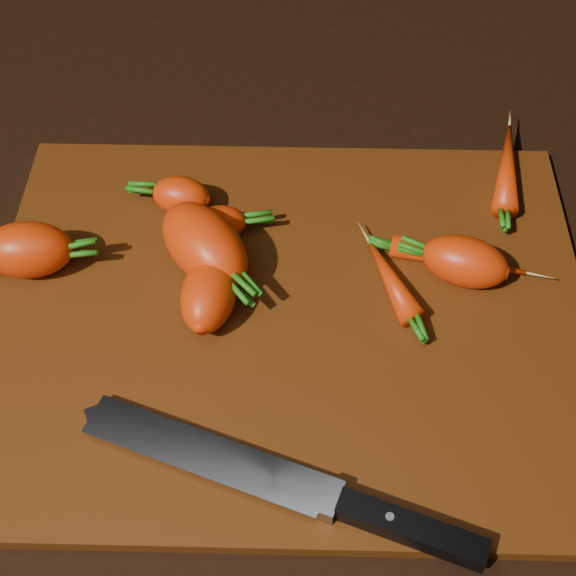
{
  "coord_description": "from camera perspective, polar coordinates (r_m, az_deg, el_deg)",
  "views": [
    {
      "loc": [
        0.01,
        -0.39,
        0.55
      ],
      "look_at": [
        0.0,
        0.01,
        0.03
      ],
      "focal_mm": 50.0,
      "sensor_mm": 36.0,
      "label": 1
    }
  ],
  "objects": [
    {
      "name": "cutting_board",
      "position": [
        0.67,
        -0.02,
        -1.94
      ],
      "size": [
        0.5,
        0.4,
        0.01
      ],
      "primitive_type": "cube",
      "color": "#592808",
      "rests_on": "ground"
    },
    {
      "name": "carrot_0",
      "position": [
        0.71,
        -18.04,
        2.6
      ],
      "size": [
        0.08,
        0.05,
        0.05
      ],
      "primitive_type": "ellipsoid",
      "rotation": [
        0.0,
        0.0,
        0.08
      ],
      "color": "#F0390B",
      "rests_on": "cutting_board"
    },
    {
      "name": "carrot_1",
      "position": [
        0.73,
        -7.59,
        6.51
      ],
      "size": [
        0.06,
        0.05,
        0.04
      ],
      "primitive_type": "ellipsoid",
      "rotation": [
        0.0,
        0.0,
        2.93
      ],
      "color": "#F0390B",
      "rests_on": "cutting_board"
    },
    {
      "name": "carrot_4",
      "position": [
        0.71,
        -5.01,
        4.54
      ],
      "size": [
        0.06,
        0.04,
        0.03
      ],
      "primitive_type": "ellipsoid",
      "rotation": [
        0.0,
        0.0,
        0.23
      ],
      "color": "#F0390B",
      "rests_on": "cutting_board"
    },
    {
      "name": "knife",
      "position": [
        0.59,
        -4.36,
        -12.25
      ],
      "size": [
        0.29,
        0.13,
        0.02
      ],
      "rotation": [
        0.0,
        0.0,
        -0.35
      ],
      "color": "gray",
      "rests_on": "cutting_board"
    },
    {
      "name": "ground",
      "position": [
        0.68,
        -0.02,
        -2.49
      ],
      "size": [
        2.0,
        2.0,
        0.01
      ],
      "primitive_type": "cube",
      "color": "black"
    },
    {
      "name": "carrot_7",
      "position": [
        0.7,
        11.99,
        2.04
      ],
      "size": [
        0.12,
        0.05,
        0.02
      ],
      "primitive_type": "ellipsoid",
      "rotation": [
        0.0,
        0.0,
        -0.25
      ],
      "color": "#F0390B",
      "rests_on": "cutting_board"
    },
    {
      "name": "carrot_8",
      "position": [
        0.68,
        7.3,
        0.63
      ],
      "size": [
        0.05,
        0.09,
        0.02
      ],
      "primitive_type": "ellipsoid",
      "rotation": [
        0.0,
        0.0,
        1.94
      ],
      "color": "#F0390B",
      "rests_on": "cutting_board"
    },
    {
      "name": "carrot_3",
      "position": [
        0.65,
        -5.64,
        -0.36
      ],
      "size": [
        0.05,
        0.08,
        0.04
      ],
      "primitive_type": "ellipsoid",
      "rotation": [
        0.0,
        0.0,
        1.46
      ],
      "color": "#F0390B",
      "rests_on": "cutting_board"
    },
    {
      "name": "carrot_2",
      "position": [
        0.68,
        -5.96,
        3.06
      ],
      "size": [
        0.11,
        0.11,
        0.06
      ],
      "primitive_type": "ellipsoid",
      "rotation": [
        0.0,
        0.0,
        -0.9
      ],
      "color": "#F0390B",
      "rests_on": "cutting_board"
    },
    {
      "name": "carrot_5",
      "position": [
        0.69,
        12.46,
        1.84
      ],
      "size": [
        0.08,
        0.06,
        0.04
      ],
      "primitive_type": "ellipsoid",
      "rotation": [
        0.0,
        0.0,
        2.81
      ],
      "color": "#F0390B",
      "rests_on": "cutting_board"
    },
    {
      "name": "carrot_6",
      "position": [
        0.79,
        15.33,
        8.33
      ],
      "size": [
        0.04,
        0.12,
        0.02
      ],
      "primitive_type": "ellipsoid",
      "rotation": [
        0.0,
        0.0,
        1.39
      ],
      "color": "#F0390B",
      "rests_on": "cutting_board"
    }
  ]
}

